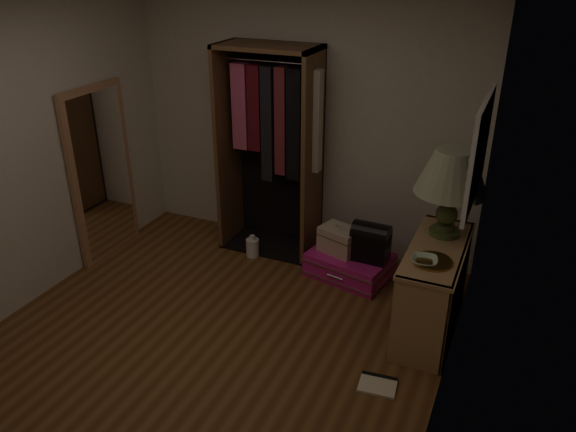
# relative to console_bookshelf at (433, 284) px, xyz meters

# --- Properties ---
(ground) EXTENTS (4.00, 4.00, 0.00)m
(ground) POSITION_rel_console_bookshelf_xyz_m (-1.54, -1.03, -0.40)
(ground) COLOR brown
(ground) RESTS_ON ground
(room_walls) EXTENTS (3.52, 4.02, 2.60)m
(room_walls) POSITION_rel_console_bookshelf_xyz_m (-1.46, -0.99, 1.10)
(room_walls) COLOR beige
(room_walls) RESTS_ON ground
(console_bookshelf) EXTENTS (0.42, 1.12, 0.75)m
(console_bookshelf) POSITION_rel_console_bookshelf_xyz_m (0.00, 0.00, 0.00)
(console_bookshelf) COLOR #A87E51
(console_bookshelf) RESTS_ON ground
(open_wardrobe) EXTENTS (1.01, 0.50, 2.05)m
(open_wardrobe) POSITION_rel_console_bookshelf_xyz_m (-1.75, 0.74, 0.81)
(open_wardrobe) COLOR brown
(open_wardrobe) RESTS_ON ground
(floor_mirror) EXTENTS (0.06, 0.80, 1.70)m
(floor_mirror) POSITION_rel_console_bookshelf_xyz_m (-3.24, -0.03, 0.45)
(floor_mirror) COLOR #AA7652
(floor_mirror) RESTS_ON ground
(pink_suitcase) EXTENTS (0.84, 0.68, 0.23)m
(pink_suitcase) POSITION_rel_console_bookshelf_xyz_m (-0.85, 0.49, -0.28)
(pink_suitcase) COLOR #CE1980
(pink_suitcase) RESTS_ON ground
(train_case) EXTENTS (0.42, 0.35, 0.26)m
(train_case) POSITION_rel_console_bookshelf_xyz_m (-0.96, 0.49, -0.04)
(train_case) COLOR #BAA78E
(train_case) RESTS_ON pink_suitcase
(black_bag) EXTENTS (0.35, 0.23, 0.37)m
(black_bag) POSITION_rel_console_bookshelf_xyz_m (-0.66, 0.48, 0.02)
(black_bag) COLOR black
(black_bag) RESTS_ON pink_suitcase
(table_lamp) EXTENTS (0.62, 0.62, 0.71)m
(table_lamp) POSITION_rel_console_bookshelf_xyz_m (0.00, 0.22, 0.87)
(table_lamp) COLOR #3C4D25
(table_lamp) RESTS_ON console_bookshelf
(brass_tray) EXTENTS (0.38, 0.38, 0.02)m
(brass_tray) POSITION_rel_console_bookshelf_xyz_m (0.00, -0.27, 0.36)
(brass_tray) COLOR olive
(brass_tray) RESTS_ON console_bookshelf
(ceramic_bowl) EXTENTS (0.22, 0.22, 0.05)m
(ceramic_bowl) POSITION_rel_console_bookshelf_xyz_m (-0.05, -0.32, 0.38)
(ceramic_bowl) COLOR #B2D6B4
(ceramic_bowl) RESTS_ON console_bookshelf
(white_jug) EXTENTS (0.15, 0.15, 0.23)m
(white_jug) POSITION_rel_console_bookshelf_xyz_m (-1.86, 0.45, -0.30)
(white_jug) COLOR white
(white_jug) RESTS_ON ground
(floor_book) EXTENTS (0.28, 0.24, 0.02)m
(floor_book) POSITION_rel_console_bookshelf_xyz_m (-0.19, -0.86, -0.39)
(floor_book) COLOR #F1E4CA
(floor_book) RESTS_ON ground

